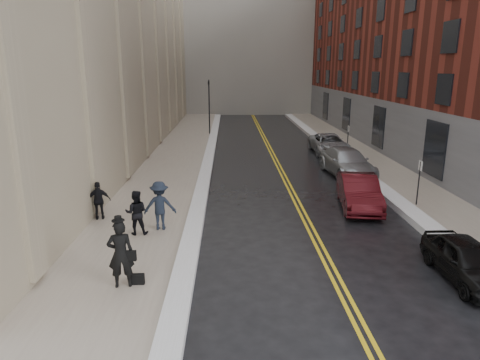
{
  "coord_description": "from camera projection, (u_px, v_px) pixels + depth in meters",
  "views": [
    {
      "loc": [
        -0.79,
        -10.65,
        6.32
      ],
      "look_at": [
        -0.31,
        7.2,
        1.6
      ],
      "focal_mm": 32.0,
      "sensor_mm": 36.0,
      "label": 1
    }
  ],
  "objects": [
    {
      "name": "snow_ridge_left",
      "position": [
        207.0,
        167.0,
        27.3
      ],
      "size": [
        0.7,
        60.8,
        0.26
      ],
      "primitive_type": "cube",
      "color": "white",
      "rests_on": "ground"
    },
    {
      "name": "lane_stripe_b",
      "position": [
        282.0,
        169.0,
        27.46
      ],
      "size": [
        0.12,
        64.0,
        0.01
      ],
      "primitive_type": "cube",
      "color": "gold",
      "rests_on": "ground"
    },
    {
      "name": "car_silver_near",
      "position": [
        347.0,
        162.0,
        25.67
      ],
      "size": [
        2.76,
        5.65,
        1.58
      ],
      "primitive_type": "imported",
      "rotation": [
        0.0,
        0.0,
        0.1
      ],
      "color": "#93969A",
      "rests_on": "ground"
    },
    {
      "name": "traffic_signal",
      "position": [
        209.0,
        103.0,
        40.06
      ],
      "size": [
        0.18,
        0.15,
        5.2
      ],
      "color": "black",
      "rests_on": "ground"
    },
    {
      "name": "snow_ridge_right",
      "position": [
        352.0,
        166.0,
        27.54
      ],
      "size": [
        0.85,
        60.8,
        0.3
      ],
      "primitive_type": "cube",
      "color": "white",
      "rests_on": "ground"
    },
    {
      "name": "pedestrian_main",
      "position": [
        121.0,
        254.0,
        12.2
      ],
      "size": [
        0.82,
        0.62,
        2.02
      ],
      "primitive_type": "imported",
      "rotation": [
        0.0,
        0.0,
        3.33
      ],
      "color": "black",
      "rests_on": "sidewalk_left"
    },
    {
      "name": "car_maroon",
      "position": [
        359.0,
        192.0,
        19.7
      ],
      "size": [
        2.21,
        4.77,
        1.51
      ],
      "primitive_type": "imported",
      "rotation": [
        0.0,
        0.0,
        -0.14
      ],
      "color": "#400B10",
      "rests_on": "ground"
    },
    {
      "name": "car_silver_far",
      "position": [
        329.0,
        144.0,
        32.31
      ],
      "size": [
        2.39,
        5.17,
        1.44
      ],
      "primitive_type": "imported",
      "rotation": [
        0.0,
        0.0,
        -0.0
      ],
      "color": "#A2A4AA",
      "rests_on": "ground"
    },
    {
      "name": "parking_sign_far",
      "position": [
        348.0,
        138.0,
        31.11
      ],
      "size": [
        0.06,
        0.35,
        2.23
      ],
      "color": "black",
      "rests_on": "ground"
    },
    {
      "name": "parking_sign_near",
      "position": [
        419.0,
        179.0,
        19.51
      ],
      "size": [
        0.06,
        0.35,
        2.23
      ],
      "color": "black",
      "rests_on": "ground"
    },
    {
      "name": "sidewalk_left",
      "position": [
        171.0,
        168.0,
        27.25
      ],
      "size": [
        4.0,
        64.0,
        0.15
      ],
      "primitive_type": "cube",
      "color": "gray",
      "rests_on": "ground"
    },
    {
      "name": "building_right",
      "position": [
        470.0,
        31.0,
        32.3
      ],
      "size": [
        14.0,
        50.0,
        18.0
      ],
      "primitive_type": "cube",
      "color": "maroon",
      "rests_on": "ground"
    },
    {
      "name": "lane_stripe_a",
      "position": [
        278.0,
        169.0,
        27.45
      ],
      "size": [
        0.12,
        64.0,
        0.01
      ],
      "primitive_type": "cube",
      "color": "gold",
      "rests_on": "ground"
    },
    {
      "name": "pedestrian_c",
      "position": [
        99.0,
        201.0,
        17.75
      ],
      "size": [
        1.01,
        0.6,
        1.61
      ],
      "primitive_type": "imported",
      "rotation": [
        0.0,
        0.0,
        3.37
      ],
      "color": "black",
      "rests_on": "sidewalk_left"
    },
    {
      "name": "pedestrian_b",
      "position": [
        160.0,
        205.0,
        16.61
      ],
      "size": [
        1.29,
        0.79,
        1.93
      ],
      "primitive_type": "imported",
      "rotation": [
        0.0,
        0.0,
        3.2
      ],
      "color": "black",
      "rests_on": "sidewalk_left"
    },
    {
      "name": "ground",
      "position": [
        258.0,
        301.0,
        11.93
      ],
      "size": [
        160.0,
        160.0,
        0.0
      ],
      "primitive_type": "plane",
      "color": "black",
      "rests_on": "ground"
    },
    {
      "name": "pedestrian_a",
      "position": [
        136.0,
        213.0,
        16.13
      ],
      "size": [
        0.87,
        0.7,
        1.72
      ],
      "primitive_type": "imported",
      "rotation": [
        0.0,
        0.0,
        3.2
      ],
      "color": "black",
      "rests_on": "sidewalk_left"
    },
    {
      "name": "car_black",
      "position": [
        467.0,
        260.0,
        12.98
      ],
      "size": [
        1.51,
        3.74,
        1.28
      ],
      "primitive_type": "imported",
      "rotation": [
        0.0,
        0.0,
        -0.0
      ],
      "color": "black",
      "rests_on": "ground"
    },
    {
      "name": "sidewalk_right",
      "position": [
        380.0,
        167.0,
        27.6
      ],
      "size": [
        3.0,
        64.0,
        0.15
      ],
      "primitive_type": "cube",
      "color": "gray",
      "rests_on": "ground"
    }
  ]
}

